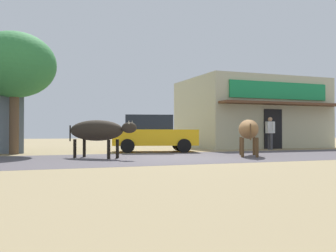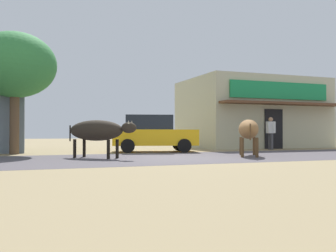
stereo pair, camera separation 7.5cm
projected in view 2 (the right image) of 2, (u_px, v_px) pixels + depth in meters
ground at (174, 157)px, 13.39m from camera, size 80.00×80.00×0.00m
asphalt_road at (174, 157)px, 13.39m from camera, size 72.00×5.77×0.00m
storefront_right_club at (251, 114)px, 23.04m from camera, size 7.62×6.54×3.97m
roadside_tree at (15, 66)px, 15.41m from camera, size 3.29×3.29×4.91m
parked_hatchback_car at (153, 133)px, 17.20m from camera, size 4.04×2.60×1.64m
cow_near_brown at (97, 131)px, 13.12m from camera, size 2.22×2.32×1.30m
cow_far_dark at (248, 130)px, 14.19m from camera, size 1.75×2.60×1.35m
pedestrian_by_shop at (271, 131)px, 19.23m from camera, size 0.42×0.61×1.64m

